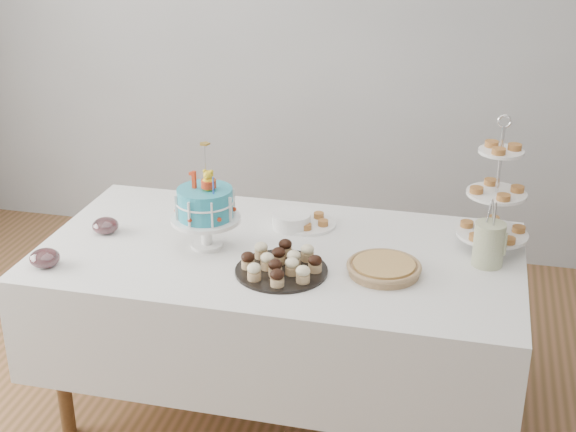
% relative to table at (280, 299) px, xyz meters
% --- Properties ---
extents(walls, '(5.04, 4.04, 2.70)m').
position_rel_table_xyz_m(walls, '(0.00, -0.30, 0.81)').
color(walls, gray).
rests_on(walls, floor).
extents(table, '(1.92, 1.02, 0.77)m').
position_rel_table_xyz_m(table, '(0.00, 0.00, 0.00)').
color(table, silver).
rests_on(table, floor).
extents(birthday_cake, '(0.28, 0.28, 0.43)m').
position_rel_table_xyz_m(birthday_cake, '(-0.29, -0.04, 0.34)').
color(birthday_cake, white).
rests_on(birthday_cake, table).
extents(cupcake_tray, '(0.35, 0.35, 0.08)m').
position_rel_table_xyz_m(cupcake_tray, '(0.05, -0.18, 0.27)').
color(cupcake_tray, black).
rests_on(cupcake_tray, table).
extents(pie, '(0.28, 0.28, 0.04)m').
position_rel_table_xyz_m(pie, '(0.43, -0.11, 0.25)').
color(pie, '#A67D5A').
rests_on(pie, table).
extents(tiered_stand, '(0.29, 0.29, 0.56)m').
position_rel_table_xyz_m(tiered_stand, '(0.82, 0.22, 0.46)').
color(tiered_stand, silver).
rests_on(tiered_stand, table).
extents(plate_stack, '(0.16, 0.16, 0.06)m').
position_rel_table_xyz_m(plate_stack, '(-0.00, 0.22, 0.26)').
color(plate_stack, white).
rests_on(plate_stack, table).
extents(pastry_plate, '(0.24, 0.24, 0.04)m').
position_rel_table_xyz_m(pastry_plate, '(0.06, 0.26, 0.24)').
color(pastry_plate, white).
rests_on(pastry_plate, table).
extents(jam_bowl_a, '(0.12, 0.12, 0.07)m').
position_rel_table_xyz_m(jam_bowl_a, '(-0.84, -0.35, 0.26)').
color(jam_bowl_a, silver).
rests_on(jam_bowl_a, table).
extents(jam_bowl_b, '(0.11, 0.11, 0.07)m').
position_rel_table_xyz_m(jam_bowl_b, '(-0.75, -0.01, 0.26)').
color(jam_bowl_b, silver).
rests_on(jam_bowl_b, table).
extents(utensil_pitcher, '(0.12, 0.12, 0.26)m').
position_rel_table_xyz_m(utensil_pitcher, '(0.81, 0.06, 0.32)').
color(utensil_pitcher, beige).
rests_on(utensil_pitcher, table).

